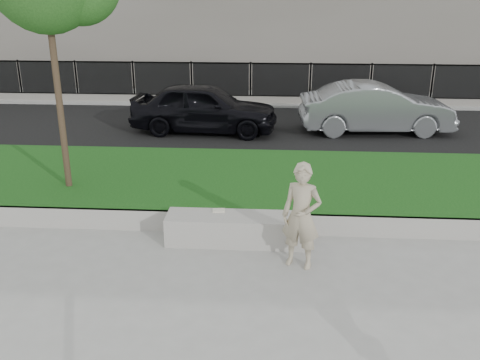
# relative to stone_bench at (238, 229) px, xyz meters

# --- Properties ---
(ground) EXTENTS (90.00, 90.00, 0.00)m
(ground) POSITION_rel_stone_bench_xyz_m (0.27, -0.66, -0.26)
(ground) COLOR gray
(ground) RESTS_ON ground
(grass_bank) EXTENTS (34.00, 4.00, 0.40)m
(grass_bank) POSITION_rel_stone_bench_xyz_m (0.27, 2.34, -0.06)
(grass_bank) COLOR #0D350D
(grass_bank) RESTS_ON ground
(grass_kerb) EXTENTS (34.00, 0.08, 0.40)m
(grass_kerb) POSITION_rel_stone_bench_xyz_m (0.27, 0.38, -0.06)
(grass_kerb) COLOR #9C9992
(grass_kerb) RESTS_ON ground
(street) EXTENTS (34.00, 7.00, 0.04)m
(street) POSITION_rel_stone_bench_xyz_m (0.27, 7.84, -0.24)
(street) COLOR black
(street) RESTS_ON ground
(far_pavement) EXTENTS (34.00, 3.00, 0.12)m
(far_pavement) POSITION_rel_stone_bench_xyz_m (0.27, 12.34, -0.20)
(far_pavement) COLOR gray
(far_pavement) RESTS_ON ground
(iron_fence) EXTENTS (32.00, 0.30, 1.50)m
(iron_fence) POSITION_rel_stone_bench_xyz_m (0.27, 11.34, 0.29)
(iron_fence) COLOR slate
(iron_fence) RESTS_ON far_pavement
(stone_bench) EXTENTS (2.50, 0.62, 0.51)m
(stone_bench) POSITION_rel_stone_bench_xyz_m (0.00, 0.00, 0.00)
(stone_bench) COLOR #9C9992
(stone_bench) RESTS_ON ground
(man) EXTENTS (0.74, 0.60, 1.73)m
(man) POSITION_rel_stone_bench_xyz_m (1.06, -0.75, 0.61)
(man) COLOR tan
(man) RESTS_ON ground
(book) EXTENTS (0.24, 0.18, 0.02)m
(book) POSITION_rel_stone_bench_xyz_m (-0.35, 0.18, 0.27)
(book) COLOR beige
(book) RESTS_ON stone_bench
(car_dark) EXTENTS (4.51, 2.08, 1.50)m
(car_dark) POSITION_rel_stone_bench_xyz_m (-1.53, 7.30, 0.53)
(car_dark) COLOR black
(car_dark) RESTS_ON street
(car_silver) EXTENTS (4.61, 1.87, 1.49)m
(car_silver) POSITION_rel_stone_bench_xyz_m (3.64, 7.62, 0.53)
(car_silver) COLOR gray
(car_silver) RESTS_ON street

